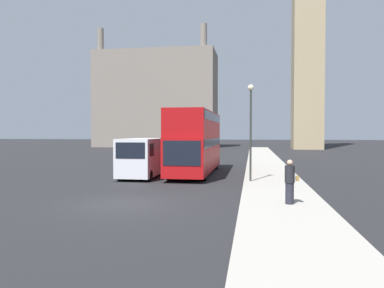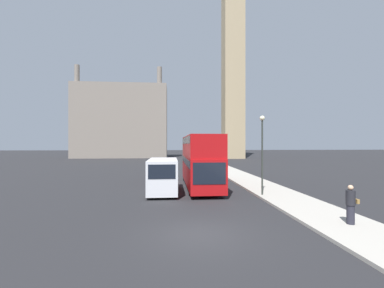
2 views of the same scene
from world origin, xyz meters
name	(u,v)px [view 2 (image 2 of 2)]	position (x,y,z in m)	size (l,w,h in m)	color
ground_plane	(199,234)	(0.00, 0.00, 0.00)	(300.00, 300.00, 0.00)	black
sidewalk_strip	(350,228)	(6.75, 0.00, 0.07)	(3.50, 120.00, 0.15)	#9E998E
clock_tower	(233,18)	(15.40, 56.16, 37.26)	(5.66, 5.83, 72.70)	tan
building_block_distant	(122,122)	(-14.89, 63.51, 10.12)	(25.36, 10.84, 24.61)	slate
red_double_decker_bus	(200,159)	(1.42, 11.88, 2.51)	(2.59, 11.09, 4.50)	#A80F11
white_van	(163,175)	(-1.78, 9.05, 1.40)	(2.19, 5.28, 2.62)	silver
pedestrian	(351,205)	(6.98, 0.25, 1.04)	(0.56, 0.40, 1.78)	#23232D
street_lamp	(262,143)	(5.39, 7.19, 3.89)	(0.36, 0.36, 5.69)	#2D332D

